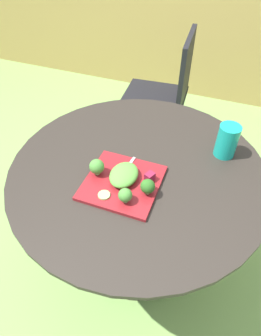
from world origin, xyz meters
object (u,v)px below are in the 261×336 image
(drinking_glass, at_px, (227,142))
(fork, at_px, (124,172))
(patio_chair, at_px, (167,89))
(salad_plate, at_px, (122,183))

(drinking_glass, xyz_separation_m, fork, (-0.34, -0.26, -0.05))
(patio_chair, bearing_deg, drinking_glass, -61.70)
(salad_plate, relative_size, drinking_glass, 1.96)
(salad_plate, height_order, fork, fork)
(drinking_glass, height_order, fork, drinking_glass)
(patio_chair, relative_size, fork, 5.81)
(patio_chair, distance_m, fork, 1.13)
(salad_plate, distance_m, fork, 0.05)
(fork, bearing_deg, patio_chair, 95.70)
(patio_chair, height_order, salad_plate, patio_chair)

